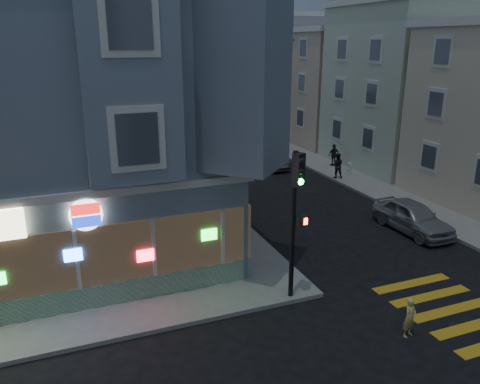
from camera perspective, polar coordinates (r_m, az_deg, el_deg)
ground at (r=14.11m, az=3.52°, el=-18.78°), size 120.00×120.00×0.00m
sidewalk_ne at (r=44.17m, az=18.36°, el=6.04°), size 24.00×42.00×0.15m
corner_building at (r=21.40m, az=-24.56°, el=9.29°), size 14.60×14.60×11.40m
row_house_b at (r=35.94m, az=21.92°, el=11.78°), size 12.00×8.60×10.50m
row_house_c at (r=43.01m, az=13.56°, el=12.33°), size 12.00×8.60×9.00m
row_house_d at (r=50.59m, az=7.70°, el=14.26°), size 12.00×8.60×10.50m
utility_pole at (r=38.34m, az=4.95°, el=12.35°), size 2.20×0.30×9.00m
street_tree_near at (r=43.93m, az=1.64°, el=11.97°), size 3.00×3.00×5.30m
street_tree_far at (r=51.36m, az=-1.93°, el=12.82°), size 3.00×3.00×5.30m
running_child at (r=15.20m, az=20.00°, el=-14.16°), size 0.52×0.41×1.25m
pedestrian_a at (r=30.25m, az=11.75°, el=3.18°), size 0.95×0.86×1.60m
pedestrian_b at (r=33.32m, az=11.37°, el=4.46°), size 0.91×0.43×1.51m
parked_car_a at (r=23.02m, az=20.29°, el=-2.84°), size 1.76×4.25×1.44m
parked_car_b at (r=32.73m, az=3.65°, el=4.00°), size 1.49×3.76×1.22m
parked_car_c at (r=38.19m, az=3.19°, el=6.01°), size 1.97×4.28×1.21m
parked_car_d at (r=42.86m, az=0.29°, el=7.46°), size 2.86×5.23×1.39m
traffic_signal at (r=14.94m, az=6.88°, el=-1.22°), size 0.64×0.57×5.05m
fire_hydrant at (r=31.26m, az=13.22°, el=2.87°), size 0.49×0.28×0.84m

